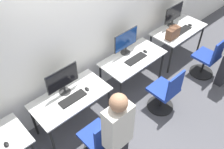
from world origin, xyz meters
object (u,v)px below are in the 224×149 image
Objects in this scene: handbag at (173,33)px; mouse_far_right at (190,25)px; mouse_left at (87,89)px; monitor_far_right at (174,14)px; keyboard_right at (136,59)px; office_chair_right at (165,94)px; mouse_right at (145,51)px; keyboard_far_right at (183,30)px; person_left at (118,136)px; monitor_left at (63,80)px; monitor_right at (126,41)px; mouse_far_left at (6,144)px; office_chair_left at (100,140)px; office_chair_far_right at (208,60)px; keyboard_left at (73,99)px.

mouse_far_right is at bearing 1.14° from handbag.
mouse_left is at bearing 179.55° from mouse_far_right.
monitor_far_right is (2.53, 0.25, 0.25)m from mouse_left.
office_chair_right is at bearing -90.53° from keyboard_right.
mouse_right is 0.20× the size of keyboard_far_right.
mouse_far_right is at bearing 17.83° from person_left.
monitor_left reaches higher than handbag.
monitor_right is 1.24× the size of keyboard_far_right.
monitor_left is 1.41m from monitor_right.
mouse_far_left is 0.10× the size of office_chair_left.
handbag is (2.49, 0.63, 0.45)m from office_chair_left.
monitor_left is at bearing 175.87° from mouse_far_right.
office_chair_right and office_chair_far_right have the same top height.
monitor_far_right is (1.12, 0.23, 0.25)m from mouse_right.
monitor_far_right is (1.40, 0.26, 0.25)m from keyboard_right.
keyboard_left is at bearing 179.33° from handbag.
office_chair_right is at bearing -145.93° from handbag.
person_left reaches higher than office_chair_far_right.
mouse_far_left is at bearing -177.07° from keyboard_left.
office_chair_right is at bearing -144.92° from monitor_far_right.
mouse_right is 0.30× the size of handbag.
keyboard_left is at bearing -178.69° from mouse_left.
mouse_left is 0.06× the size of person_left.
monitor_right is 1.09m from handbag.
office_chair_right is 1.82m from monitor_far_right.
keyboard_right is 4.92× the size of mouse_far_right.
keyboard_left is 2.81m from keyboard_far_right.
office_chair_right is (1.44, -0.08, 0.00)m from office_chair_left.
mouse_right is at bearing 177.54° from keyboard_far_right.
person_left is at bearing -155.80° from monitor_far_right.
mouse_right and mouse_far_right have the same top height.
office_chair_left is 10.13× the size of mouse_right.
mouse_far_right is at bearing -9.29° from monitor_right.
monitor_right is at bearing 164.42° from handbag.
office_chair_right reaches higher than mouse_left.
mouse_far_right reaches higher than keyboard_left.
keyboard_far_right is at bearing -90.00° from monitor_far_right.
person_left is (1.06, -0.97, 0.16)m from mouse_far_left.
mouse_far_right reaches higher than keyboard_right.
office_chair_right is at bearing -153.26° from keyboard_far_right.
office_chair_left is 2.60m from handbag.
handbag is at bearing -1.45° from keyboard_right.
office_chair_far_right is at bearing -114.75° from mouse_far_right.
mouse_right is 0.16× the size of monitor_far_right.
handbag is (-0.37, -0.29, -0.15)m from monitor_far_right.
person_left reaches higher than mouse_far_left.
office_chair_left is at bearing -168.44° from mouse_far_right.
person_left is 18.13× the size of mouse_right.
monitor_left reaches higher than keyboard_right.
keyboard_left is 2.44m from handbag.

